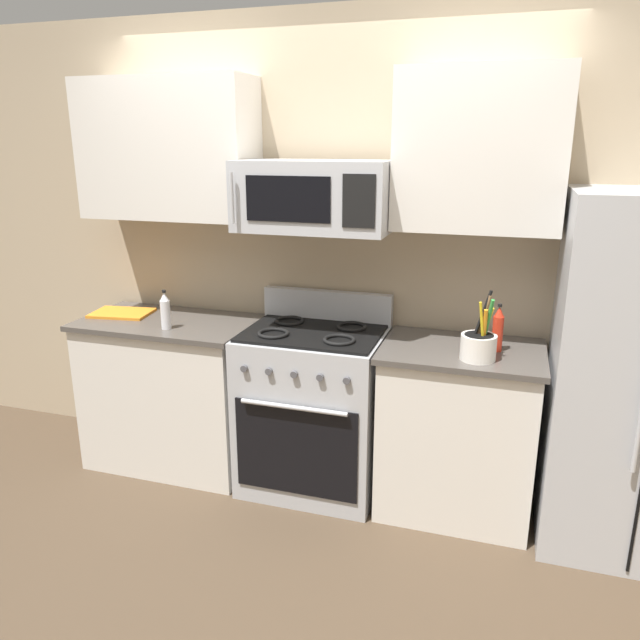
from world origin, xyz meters
The scene contains 13 objects.
ground_plane centered at (0.00, 0.00, 0.00)m, with size 16.00×16.00×0.00m, color #473828.
wall_back centered at (0.00, 1.01, 1.30)m, with size 8.00×0.10×2.60m, color tan.
counter_left centered at (-0.90, 0.64, 0.46)m, with size 1.02×0.59×0.91m.
range_oven centered at (0.00, 0.65, 0.47)m, with size 0.76×0.63×1.09m.
counter_right centered at (0.80, 0.64, 0.46)m, with size 0.81×0.59×0.91m.
refrigerator centered at (1.61, 0.63, 0.86)m, with size 0.78×0.70×1.71m.
microwave centered at (0.00, 0.67, 1.65)m, with size 0.79×0.44×0.36m.
upper_cabinets_left centered at (-0.90, 0.79, 1.87)m, with size 1.01×0.34×0.77m.
upper_cabinets_right centered at (0.80, 0.79, 1.87)m, with size 0.80×0.34×0.77m.
utensil_crock centered at (0.88, 0.50, 0.98)m, with size 0.17×0.17×0.34m.
cutting_board centered at (-1.23, 0.67, 0.92)m, with size 0.34×0.24×0.02m, color orange.
bottle_hot_sauce centered at (0.96, 0.66, 1.02)m, with size 0.05×0.05×0.24m.
bottle_vinegar centered at (-0.81, 0.50, 1.01)m, with size 0.05×0.05×0.22m.
Camera 1 is at (0.98, -2.35, 1.92)m, focal length 34.23 mm.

